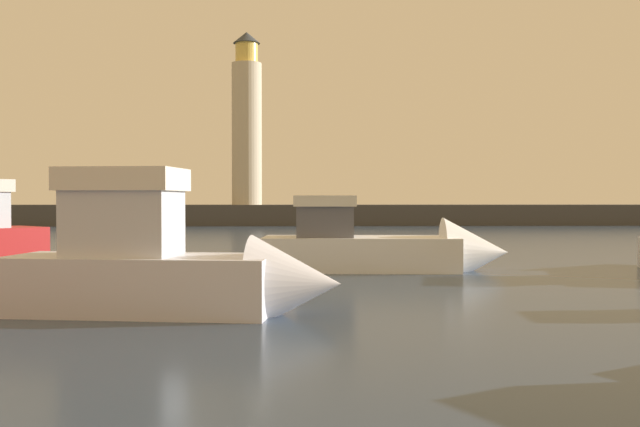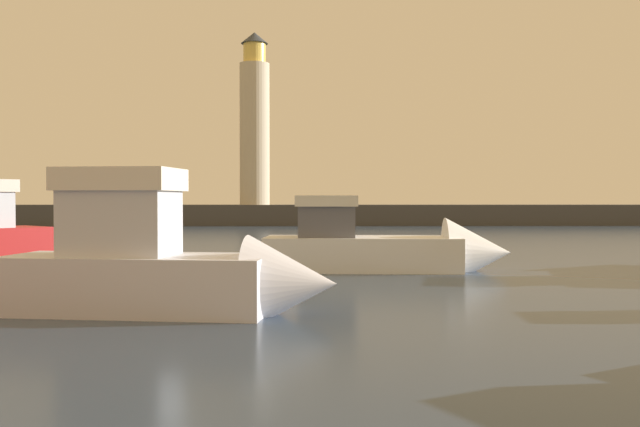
# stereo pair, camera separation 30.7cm
# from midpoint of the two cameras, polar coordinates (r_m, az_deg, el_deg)

# --- Properties ---
(ground_plane) EXTENTS (220.00, 220.00, 0.00)m
(ground_plane) POSITION_cam_midpoint_polar(r_m,az_deg,el_deg) (33.52, 1.86, -2.93)
(ground_plane) COLOR #2D3D51
(breakwater) EXTENTS (82.24, 5.15, 1.89)m
(breakwater) POSITION_cam_midpoint_polar(r_m,az_deg,el_deg) (65.21, 0.06, -0.11)
(breakwater) COLOR #423F3D
(breakwater) RESTS_ON ground_plane
(lighthouse) EXTENTS (2.77, 2.77, 15.96)m
(lighthouse) POSITION_cam_midpoint_polar(r_m,az_deg,el_deg) (65.72, -6.11, 7.32)
(lighthouse) COLOR beige
(lighthouse) RESTS_ON breakwater
(motorboat_3) EXTENTS (8.32, 2.89, 3.05)m
(motorboat_3) POSITION_cam_midpoint_polar(r_m,az_deg,el_deg) (23.65, 5.67, -2.77)
(motorboat_3) COLOR white
(motorboat_3) RESTS_ON ground_plane
(motorboat_5) EXTENTS (7.18, 2.93, 3.37)m
(motorboat_5) POSITION_cam_midpoint_polar(r_m,az_deg,el_deg) (15.00, -12.13, -4.19)
(motorboat_5) COLOR silver
(motorboat_5) RESTS_ON ground_plane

